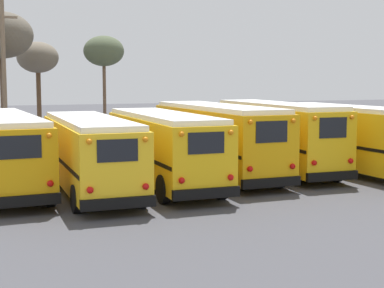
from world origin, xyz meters
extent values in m
plane|color=#424247|center=(0.00, 0.00, 0.00)|extent=(160.00, 160.00, 0.00)
cube|color=#E5A00C|center=(-7.89, 0.97, 1.60)|extent=(2.78, 10.86, 2.49)
cube|color=white|center=(-7.89, 0.97, 2.95)|extent=(2.57, 10.42, 0.20)
cube|color=black|center=(-7.72, -4.46, 0.54)|extent=(2.50, 0.28, 0.36)
cube|color=black|center=(-7.72, -4.44, 2.29)|extent=(1.35, 0.07, 0.75)
sphere|color=red|center=(-6.80, -4.44, 1.04)|extent=(0.22, 0.22, 0.22)
sphere|color=orange|center=(-6.80, -4.44, 2.63)|extent=(0.18, 0.18, 0.18)
cube|color=black|center=(-6.65, 1.01, 1.42)|extent=(0.35, 10.57, 0.14)
cylinder|color=black|center=(-6.87, 5.09, 0.51)|extent=(0.31, 1.04, 1.03)
cylinder|color=black|center=(-6.62, -3.09, 0.51)|extent=(0.31, 1.04, 1.03)
cube|color=yellow|center=(-4.73, -0.87, 1.54)|extent=(2.69, 9.93, 2.41)
cube|color=white|center=(-4.73, -0.87, 2.85)|extent=(2.49, 9.53, 0.20)
cube|color=black|center=(-4.88, -5.84, 0.52)|extent=(2.46, 0.27, 0.36)
cube|color=black|center=(-4.88, -5.82, 2.20)|extent=(1.32, 0.07, 0.72)
sphere|color=red|center=(-5.78, -5.83, 1.00)|extent=(0.22, 0.22, 0.22)
sphere|color=orange|center=(-5.78, -5.83, 2.53)|extent=(0.18, 0.18, 0.18)
sphere|color=red|center=(-3.98, -5.88, 1.00)|extent=(0.22, 0.22, 0.22)
sphere|color=orange|center=(-3.98, -5.88, 2.53)|extent=(0.18, 0.18, 0.18)
cube|color=black|center=(-5.95, -0.84, 1.36)|extent=(0.31, 9.66, 0.14)
cube|color=black|center=(-3.52, -0.91, 1.36)|extent=(0.31, 9.66, 0.14)
cylinder|color=black|center=(-5.75, 2.79, 0.48)|extent=(0.31, 0.97, 0.96)
cylinder|color=black|center=(-3.50, 2.73, 0.48)|extent=(0.31, 0.97, 0.96)
cylinder|color=black|center=(-5.96, -4.47, 0.48)|extent=(0.31, 0.97, 0.96)
cylinder|color=black|center=(-3.72, -4.54, 0.48)|extent=(0.31, 0.97, 0.96)
cube|color=yellow|center=(-1.58, -0.66, 1.61)|extent=(2.65, 9.74, 2.48)
cube|color=white|center=(-1.58, -0.66, 2.94)|extent=(2.44, 9.35, 0.20)
cube|color=black|center=(-1.70, -5.55, 0.55)|extent=(2.47, 0.26, 0.36)
cube|color=black|center=(-1.69, -5.52, 2.29)|extent=(1.33, 0.06, 0.74)
sphere|color=red|center=(-2.60, -5.53, 1.05)|extent=(0.22, 0.22, 0.22)
sphere|color=orange|center=(-2.60, -5.53, 2.62)|extent=(0.18, 0.18, 0.18)
sphere|color=red|center=(-0.79, -5.58, 1.05)|extent=(0.22, 0.22, 0.22)
sphere|color=orange|center=(-0.79, -5.58, 2.62)|extent=(0.18, 0.18, 0.18)
cube|color=black|center=(-2.80, -0.63, 1.42)|extent=(0.25, 9.49, 0.14)
cube|color=black|center=(-0.36, -0.69, 1.42)|extent=(0.25, 9.49, 0.14)
cylinder|color=black|center=(-2.62, 2.91, 0.53)|extent=(0.31, 1.06, 1.05)
cylinder|color=black|center=(-0.37, 2.85, 0.53)|extent=(0.31, 1.06, 1.05)
cylinder|color=black|center=(-2.79, -4.18, 0.53)|extent=(0.31, 1.06, 1.05)
cylinder|color=black|center=(-0.54, -4.23, 0.53)|extent=(0.31, 1.06, 1.05)
cube|color=#E5A00C|center=(1.58, 0.89, 1.70)|extent=(2.51, 10.30, 2.75)
cube|color=white|center=(1.58, 0.89, 3.18)|extent=(2.31, 9.89, 0.20)
cube|color=black|center=(1.56, -4.30, 0.51)|extent=(2.52, 0.21, 0.36)
cube|color=black|center=(1.56, -4.27, 2.46)|extent=(1.36, 0.04, 0.83)
sphere|color=red|center=(0.63, -4.30, 1.08)|extent=(0.22, 0.22, 0.22)
sphere|color=orange|center=(0.63, -4.30, 2.86)|extent=(0.18, 0.18, 0.18)
sphere|color=red|center=(2.48, -4.31, 1.08)|extent=(0.22, 0.22, 0.22)
sphere|color=orange|center=(2.48, -4.31, 2.86)|extent=(0.18, 0.18, 0.18)
cube|color=black|center=(0.33, 0.90, 1.50)|extent=(0.07, 10.09, 0.14)
cube|color=black|center=(2.82, 0.89, 1.50)|extent=(0.07, 10.09, 0.14)
cylinder|color=black|center=(0.44, 4.74, 0.47)|extent=(0.28, 0.93, 0.93)
cylinder|color=black|center=(2.75, 4.73, 0.47)|extent=(0.28, 0.93, 0.93)
cylinder|color=black|center=(0.41, -2.95, 0.47)|extent=(0.28, 0.93, 0.93)
cylinder|color=black|center=(2.72, -2.96, 0.47)|extent=(0.28, 0.93, 0.93)
cube|color=yellow|center=(4.73, 0.86, 1.74)|extent=(2.67, 9.74, 2.78)
cube|color=white|center=(4.73, 0.86, 3.23)|extent=(2.47, 9.34, 0.20)
cube|color=black|center=(4.55, -4.01, 0.52)|extent=(2.36, 0.29, 0.36)
cube|color=black|center=(4.55, -3.98, 2.50)|extent=(1.27, 0.08, 0.83)
sphere|color=red|center=(3.69, -3.99, 1.11)|extent=(0.22, 0.22, 0.22)
sphere|color=orange|center=(3.69, -3.99, 2.91)|extent=(0.18, 0.18, 0.18)
sphere|color=red|center=(5.41, -4.05, 1.11)|extent=(0.22, 0.22, 0.22)
sphere|color=orange|center=(5.41, -4.05, 2.91)|extent=(0.18, 0.18, 0.18)
cube|color=black|center=(3.57, 0.90, 1.53)|extent=(0.38, 9.46, 0.14)
cube|color=black|center=(5.90, 0.81, 1.53)|extent=(0.38, 9.46, 0.14)
cylinder|color=black|center=(3.80, 4.42, 0.49)|extent=(0.32, 0.99, 0.98)
cylinder|color=black|center=(5.94, 4.34, 0.49)|extent=(0.32, 0.99, 0.98)
cylinder|color=black|center=(3.53, -2.63, 0.49)|extent=(0.32, 0.99, 0.98)
cylinder|color=black|center=(5.67, -2.71, 0.49)|extent=(0.32, 0.99, 0.98)
cube|color=yellow|center=(7.89, -1.10, 1.65)|extent=(2.65, 10.72, 2.65)
cube|color=white|center=(7.89, -1.10, 3.08)|extent=(2.45, 10.28, 0.20)
cube|color=black|center=(6.71, -1.13, 1.45)|extent=(0.34, 10.43, 0.14)
cube|color=black|center=(9.06, -1.06, 1.45)|extent=(0.34, 10.43, 0.14)
cylinder|color=black|center=(6.68, 2.90, 0.47)|extent=(0.31, 0.95, 0.94)
cylinder|color=black|center=(8.85, 2.96, 0.47)|extent=(0.31, 0.95, 0.94)
cylinder|color=#75604C|center=(-6.77, 14.09, 4.66)|extent=(0.28, 0.28, 9.33)
cube|color=#75604C|center=(-6.77, 14.09, 8.21)|extent=(1.80, 0.14, 0.14)
cylinder|color=brown|center=(0.86, 19.92, 2.86)|extent=(0.25, 0.25, 5.72)
ellipsoid|color=#4C563D|center=(0.86, 19.92, 6.55)|extent=(3.03, 3.03, 2.27)
cylinder|color=brown|center=(-6.60, 17.26, 3.11)|extent=(0.42, 0.42, 6.22)
ellipsoid|color=#5B5447|center=(-6.60, 17.26, 7.35)|extent=(4.09, 4.09, 3.07)
cylinder|color=brown|center=(-3.77, 21.58, 2.61)|extent=(0.34, 0.34, 5.23)
ellipsoid|color=#6B6051|center=(-3.77, 21.58, 6.07)|extent=(3.08, 3.08, 2.31)
cylinder|color=#939399|center=(-7.13, 7.61, 0.70)|extent=(0.06, 0.06, 1.40)
cylinder|color=#939399|center=(-4.76, 7.61, 0.70)|extent=(0.06, 0.06, 1.40)
cylinder|color=#939399|center=(-2.38, 7.61, 0.70)|extent=(0.06, 0.06, 1.40)
cylinder|color=#939399|center=(0.00, 7.61, 0.70)|extent=(0.06, 0.06, 1.40)
cylinder|color=#939399|center=(2.38, 7.61, 0.70)|extent=(0.06, 0.06, 1.40)
cylinder|color=#939399|center=(4.76, 7.61, 0.70)|extent=(0.06, 0.06, 1.40)
cylinder|color=#939399|center=(7.13, 7.61, 0.70)|extent=(0.06, 0.06, 1.40)
cylinder|color=#939399|center=(9.51, 7.61, 0.70)|extent=(0.06, 0.06, 1.40)
cylinder|color=#939399|center=(11.89, 7.61, 0.70)|extent=(0.06, 0.06, 1.40)
cylinder|color=#939399|center=(0.00, 7.61, 1.40)|extent=(23.78, 0.04, 0.04)
camera|label=1|loc=(-9.56, -23.82, 4.46)|focal=55.00mm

